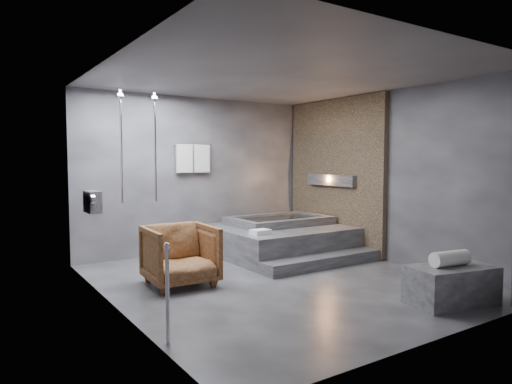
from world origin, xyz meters
TOP-DOWN VIEW (x-y plane):
  - room at (0.40, 0.24)m, footprint 5.00×5.04m
  - tub_deck at (1.05, 1.45)m, footprint 2.20×2.00m
  - tub_step at (1.05, 0.27)m, footprint 2.20×0.36m
  - concrete_bench at (1.04, -1.94)m, footprint 1.08×0.74m
  - driftwood_chair at (-1.25, 0.55)m, footprint 0.91×0.94m
  - rolled_towel at (1.03, -1.92)m, footprint 0.52×0.25m
  - deck_towel at (0.26, 0.87)m, footprint 0.31×0.23m

SIDE VIEW (x-z plane):
  - tub_step at x=1.05m, z-range 0.00..0.18m
  - concrete_bench at x=1.04m, z-range 0.00..0.45m
  - tub_deck at x=1.05m, z-range 0.00..0.50m
  - driftwood_chair at x=-1.25m, z-range 0.00..0.81m
  - rolled_towel at x=1.03m, z-range 0.45..0.62m
  - deck_towel at x=0.26m, z-range 0.50..0.58m
  - room at x=0.40m, z-range 0.32..3.14m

